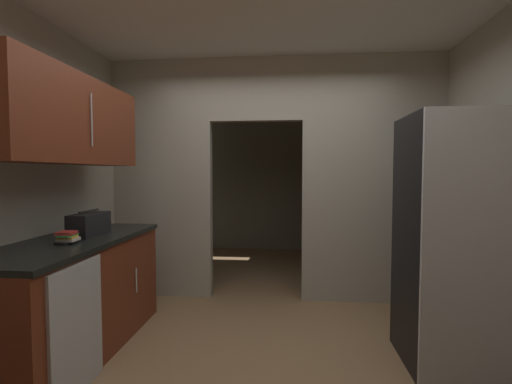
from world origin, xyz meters
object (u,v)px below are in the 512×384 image
at_px(refrigerator, 459,242).
at_px(book_stack, 67,238).
at_px(boombox, 89,224).
at_px(dishwasher, 77,329).

height_order(refrigerator, book_stack, refrigerator).
xyz_separation_m(refrigerator, boombox, (-2.90, 0.08, 0.08)).
bearing_deg(boombox, book_stack, -83.40).
relative_size(refrigerator, book_stack, 11.57).
bearing_deg(boombox, refrigerator, -1.63).
distance_m(boombox, book_stack, 0.37).
relative_size(dishwasher, boombox, 2.10).
bearing_deg(book_stack, dishwasher, -51.38).
distance_m(dishwasher, book_stack, 0.68).
height_order(dishwasher, boombox, boombox).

